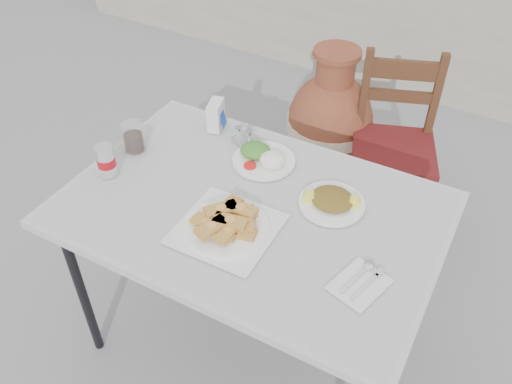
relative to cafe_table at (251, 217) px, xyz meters
The scene contains 13 objects.
ground 0.74m from the cafe_table, 133.96° to the right, with size 80.00×80.00×0.00m, color slate.
cafe_table is the anchor object (origin of this frame).
pide_plate 0.16m from the cafe_table, 94.91° to the right, with size 0.33×0.33×0.06m.
salad_rice_plate 0.26m from the cafe_table, 110.47° to the left, with size 0.24×0.24×0.06m.
salad_chopped_plate 0.29m from the cafe_table, 31.27° to the left, with size 0.23×0.23×0.05m.
soda_can 0.57m from the cafe_table, 168.11° to the right, with size 0.07×0.07×0.12m.
cola_glass 0.57m from the cafe_table, behind, with size 0.08×0.08×0.12m.
napkin_holder 0.51m from the cafe_table, 137.38° to the left, with size 0.08×0.11×0.12m.
condiment_caddy 0.38m from the cafe_table, 123.78° to the left, with size 0.12×0.11×0.07m.
cutlery_napkin 0.47m from the cafe_table, 15.04° to the right, with size 0.17×0.20×0.01m.
chair 1.09m from the cafe_table, 79.16° to the left, with size 0.52×0.52×0.90m.
terracotta_urn 1.22m from the cafe_table, 99.38° to the left, with size 0.47×0.47×0.82m.
back_wall 2.45m from the cafe_table, 91.23° to the left, with size 6.00×0.25×1.20m, color #AAA28D.
Camera 1 is at (0.76, -1.12, 2.05)m, focal length 38.00 mm.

